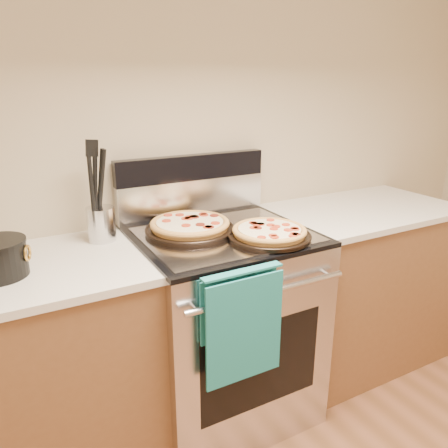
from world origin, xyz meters
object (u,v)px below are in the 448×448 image
pepperoni_pizza_back (190,226)px  pepperoni_pizza_front (269,233)px  utensil_crock (101,224)px  range_body (223,326)px

pepperoni_pizza_back → pepperoni_pizza_front: bearing=-42.0°
pepperoni_pizza_back → utensil_crock: size_ratio=2.66×
range_body → utensil_crock: (-0.48, 0.19, 0.53)m
utensil_crock → range_body: bearing=-21.3°
pepperoni_pizza_front → range_body: bearing=129.7°
utensil_crock → pepperoni_pizza_front: bearing=-29.7°
utensil_crock → pepperoni_pizza_back: bearing=-18.2°
pepperoni_pizza_back → range_body: bearing=-29.5°
pepperoni_pizza_back → utensil_crock: utensil_crock is taller
range_body → pepperoni_pizza_back: (-0.12, 0.07, 0.50)m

